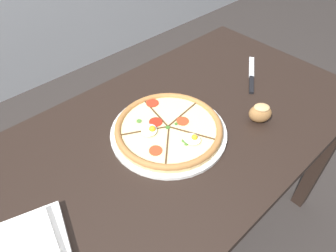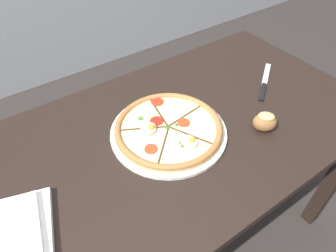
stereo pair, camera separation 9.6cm
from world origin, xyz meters
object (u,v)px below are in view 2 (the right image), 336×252
pizza (168,129)px  knife_main (265,82)px  dining_table (156,160)px  bread_piece_near (265,122)px

pizza → knife_main: size_ratio=1.71×
dining_table → bread_piece_near: size_ratio=16.65×
pizza → knife_main: pizza is taller
bread_piece_near → knife_main: 0.27m
pizza → bread_piece_near: 0.31m
pizza → bread_piece_near: (0.27, -0.17, 0.02)m
dining_table → bread_piece_near: bread_piece_near is taller
knife_main → dining_table: bearing=145.9°
dining_table → pizza: pizza is taller
knife_main → pizza: bearing=145.8°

